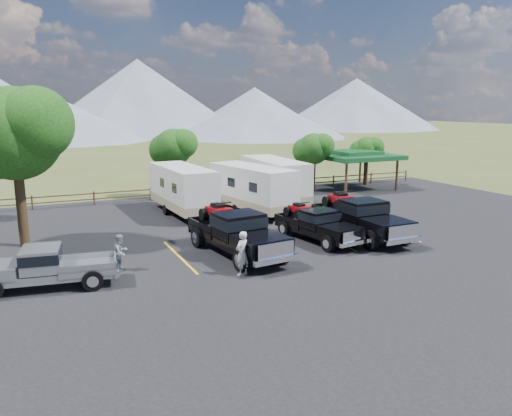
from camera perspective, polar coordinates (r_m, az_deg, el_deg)
name	(u,v)px	position (r m, az deg, el deg)	size (l,w,h in m)	color
ground	(336,265)	(22.46, 9.18, -6.45)	(320.00, 320.00, 0.00)	#475021
asphalt_lot	(303,247)	(24.89, 5.34, -4.51)	(44.00, 34.00, 0.04)	black
stall_lines	(293,242)	(25.72, 4.23, -3.90)	(12.12, 5.50, 0.01)	yellow
tree_big_nw	(13,134)	(26.73, -25.98, 7.64)	(5.54, 5.18, 7.84)	black
tree_ne_a	(313,149)	(40.69, 6.56, 6.71)	(3.11, 2.92, 4.76)	black
tree_ne_b	(366,150)	(44.91, 12.50, 6.52)	(2.77, 2.59, 4.27)	black
tree_north	(173,147)	(38.15, -9.44, 6.84)	(3.46, 3.24, 5.25)	black
rail_fence	(226,187)	(39.30, -3.41, 2.37)	(36.12, 0.12, 1.00)	#4E3421
pavilion	(354,156)	(42.96, 11.18, 5.89)	(6.20, 6.20, 3.22)	#4E3421
mountain_range	(44,101)	(123.73, -23.07, 11.16)	(209.00, 71.00, 20.00)	slate
rig_left	(236,232)	(23.37, -2.30, -2.72)	(3.00, 6.97, 2.26)	black
rig_center	(317,224)	(25.93, 6.94, -1.81)	(2.56, 5.71, 1.84)	black
rig_right	(360,217)	(27.04, 11.76, -0.98)	(2.43, 6.78, 2.26)	black
trailer_left	(183,189)	(32.28, -8.37, 2.11)	(2.63, 8.85, 3.07)	silver
trailer_center	(252,189)	(32.19, -0.46, 2.20)	(3.50, 8.86, 3.06)	silver
trailer_right	(274,181)	(35.10, 2.05, 3.10)	(2.80, 9.24, 3.20)	silver
pickup_silver	(46,267)	(20.76, -22.89, -6.22)	(5.57, 2.47, 1.61)	gray
person_a	(242,253)	(20.55, -1.59, -5.20)	(0.68, 0.44, 1.85)	silver
person_b	(121,252)	(21.91, -15.19, -4.92)	(0.76, 0.60, 1.57)	gray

